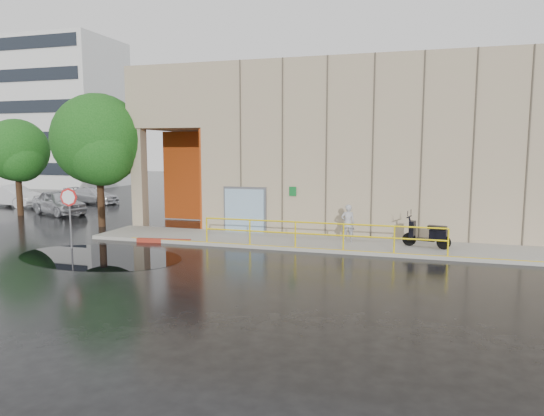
{
  "coord_description": "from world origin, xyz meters",
  "views": [
    {
      "loc": [
        7.7,
        -15.21,
        4.06
      ],
      "look_at": [
        2.38,
        3.0,
        1.69
      ],
      "focal_mm": 32.0,
      "sensor_mm": 36.0,
      "label": 1
    }
  ],
  "objects_px": {
    "scooter": "(427,227)",
    "car_a": "(59,202)",
    "person": "(348,223)",
    "car_b": "(12,196)",
    "tree_near": "(99,143)",
    "stop_sign": "(69,204)",
    "tree_far": "(18,153)",
    "red_curb": "(164,241)",
    "car_c": "(93,196)"
  },
  "relations": [
    {
      "from": "stop_sign",
      "to": "car_c",
      "type": "bearing_deg",
      "value": 140.28
    },
    {
      "from": "person",
      "to": "car_a",
      "type": "bearing_deg",
      "value": -26.69
    },
    {
      "from": "red_curb",
      "to": "tree_far",
      "type": "relative_size",
      "value": 0.42
    },
    {
      "from": "red_curb",
      "to": "car_c",
      "type": "height_order",
      "value": "car_c"
    },
    {
      "from": "person",
      "to": "tree_near",
      "type": "xyz_separation_m",
      "value": [
        -12.73,
        1.18,
        3.35
      ]
    },
    {
      "from": "scooter",
      "to": "red_curb",
      "type": "relative_size",
      "value": 0.8
    },
    {
      "from": "tree_near",
      "to": "car_a",
      "type": "bearing_deg",
      "value": 148.22
    },
    {
      "from": "red_curb",
      "to": "tree_near",
      "type": "xyz_separation_m",
      "value": [
        -5.09,
        2.88,
        4.2
      ]
    },
    {
      "from": "stop_sign",
      "to": "tree_far",
      "type": "xyz_separation_m",
      "value": [
        -9.35,
        7.27,
        1.95
      ]
    },
    {
      "from": "person",
      "to": "scooter",
      "type": "distance_m",
      "value": 3.17
    },
    {
      "from": "car_a",
      "to": "tree_far",
      "type": "height_order",
      "value": "tree_far"
    },
    {
      "from": "person",
      "to": "car_b",
      "type": "bearing_deg",
      "value": -28.82
    },
    {
      "from": "person",
      "to": "tree_far",
      "type": "xyz_separation_m",
      "value": [
        -20.0,
        3.44,
        2.82
      ]
    },
    {
      "from": "red_curb",
      "to": "person",
      "type": "bearing_deg",
      "value": 12.61
    },
    {
      "from": "red_curb",
      "to": "car_b",
      "type": "distance_m",
      "value": 18.7
    },
    {
      "from": "car_a",
      "to": "car_b",
      "type": "xyz_separation_m",
      "value": [
        -5.91,
        2.45,
        -0.01
      ]
    },
    {
      "from": "tree_far",
      "to": "red_curb",
      "type": "bearing_deg",
      "value": -22.64
    },
    {
      "from": "scooter",
      "to": "tree_near",
      "type": "bearing_deg",
      "value": -170.38
    },
    {
      "from": "tree_near",
      "to": "car_c",
      "type": "bearing_deg",
      "value": 128.86
    },
    {
      "from": "car_b",
      "to": "red_curb",
      "type": "bearing_deg",
      "value": -111.39
    },
    {
      "from": "person",
      "to": "car_b",
      "type": "relative_size",
      "value": 0.35
    },
    {
      "from": "car_c",
      "to": "stop_sign",
      "type": "bearing_deg",
      "value": -143.83
    },
    {
      "from": "person",
      "to": "car_a",
      "type": "xyz_separation_m",
      "value": [
        -18.24,
        4.59,
        -0.2
      ]
    },
    {
      "from": "car_c",
      "to": "tree_far",
      "type": "xyz_separation_m",
      "value": [
        -0.11,
        -6.61,
        3.17
      ]
    },
    {
      "from": "stop_sign",
      "to": "car_a",
      "type": "relative_size",
      "value": 0.57
    },
    {
      "from": "car_b",
      "to": "car_a",
      "type": "bearing_deg",
      "value": -106.01
    },
    {
      "from": "scooter",
      "to": "tree_far",
      "type": "bearing_deg",
      "value": -174.21
    },
    {
      "from": "scooter",
      "to": "person",
      "type": "bearing_deg",
      "value": -171.13
    },
    {
      "from": "car_a",
      "to": "tree_far",
      "type": "relative_size",
      "value": 0.76
    },
    {
      "from": "person",
      "to": "car_c",
      "type": "height_order",
      "value": "person"
    },
    {
      "from": "tree_near",
      "to": "person",
      "type": "bearing_deg",
      "value": -5.28
    },
    {
      "from": "stop_sign",
      "to": "car_c",
      "type": "relative_size",
      "value": 0.61
    },
    {
      "from": "scooter",
      "to": "car_a",
      "type": "xyz_separation_m",
      "value": [
        -21.4,
        4.94,
        -0.24
      ]
    },
    {
      "from": "stop_sign",
      "to": "person",
      "type": "bearing_deg",
      "value": 36.38
    },
    {
      "from": "stop_sign",
      "to": "red_curb",
      "type": "distance_m",
      "value": 4.05
    },
    {
      "from": "scooter",
      "to": "tree_near",
      "type": "relative_size",
      "value": 0.28
    },
    {
      "from": "car_b",
      "to": "car_c",
      "type": "height_order",
      "value": "car_b"
    },
    {
      "from": "red_curb",
      "to": "tree_far",
      "type": "xyz_separation_m",
      "value": [
        -12.36,
        5.15,
        3.66
      ]
    },
    {
      "from": "car_a",
      "to": "car_c",
      "type": "relative_size",
      "value": 1.07
    },
    {
      "from": "tree_near",
      "to": "tree_far",
      "type": "xyz_separation_m",
      "value": [
        -7.27,
        2.27,
        -0.53
      ]
    },
    {
      "from": "car_a",
      "to": "tree_near",
      "type": "height_order",
      "value": "tree_near"
    },
    {
      "from": "stop_sign",
      "to": "tree_near",
      "type": "xyz_separation_m",
      "value": [
        -2.08,
        5.0,
        2.48
      ]
    },
    {
      "from": "person",
      "to": "tree_far",
      "type": "distance_m",
      "value": 20.49
    },
    {
      "from": "red_curb",
      "to": "car_c",
      "type": "xyz_separation_m",
      "value": [
        -12.24,
        11.77,
        0.5
      ]
    },
    {
      "from": "stop_sign",
      "to": "car_c",
      "type": "height_order",
      "value": "stop_sign"
    },
    {
      "from": "red_curb",
      "to": "car_c",
      "type": "bearing_deg",
      "value": 136.14
    },
    {
      "from": "person",
      "to": "car_b",
      "type": "xyz_separation_m",
      "value": [
        -24.15,
        7.05,
        -0.2
      ]
    },
    {
      "from": "scooter",
      "to": "red_curb",
      "type": "distance_m",
      "value": 10.91
    },
    {
      "from": "tree_near",
      "to": "tree_far",
      "type": "height_order",
      "value": "tree_near"
    },
    {
      "from": "stop_sign",
      "to": "tree_far",
      "type": "height_order",
      "value": "tree_far"
    }
  ]
}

